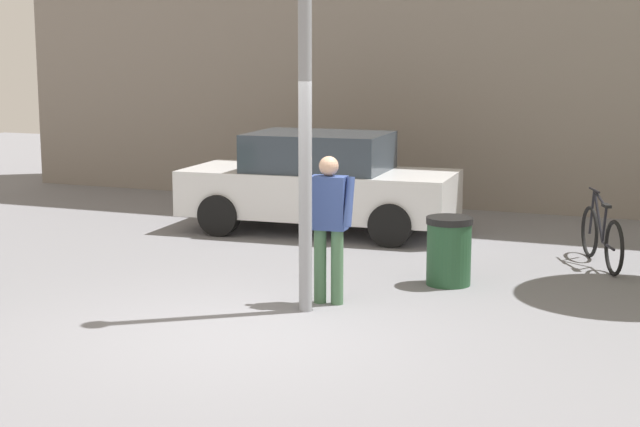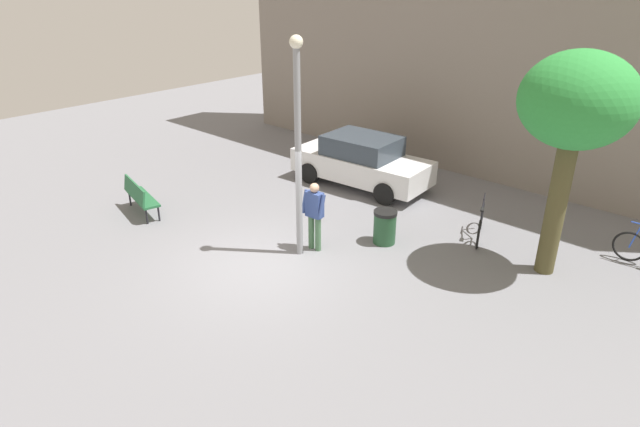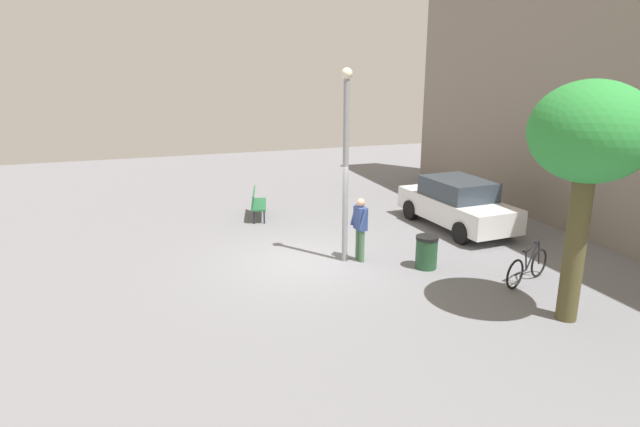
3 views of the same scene
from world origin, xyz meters
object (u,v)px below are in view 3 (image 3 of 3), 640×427
Objects in this scene: trash_bin at (426,252)px; park_bench at (257,202)px; person_by_lamppost at (360,225)px; parked_car_white at (457,204)px; lamppost at (346,156)px; bicycle_black at (528,267)px; plaza_tree at (590,138)px.

park_bench is at bearing -152.70° from trash_bin.
person_by_lamppost is 0.39× the size of parked_car_white.
lamppost is 1.13× the size of parked_car_white.
plaza_tree is at bearing -15.40° from bicycle_black.
park_bench is (-4.84, -1.66, -0.42)m from person_by_lamppost.
bicycle_black reaches higher than trash_bin.
lamppost is 5.05m from parked_car_white.
lamppost is at bearing -123.30° from trash_bin.
parked_car_white is (-1.60, 4.36, -1.98)m from lamppost.
plaza_tree is at bearing 24.87° from park_bench.
park_bench is at bearing -118.92° from parked_car_white.
park_bench is at bearing -155.13° from plaza_tree.
bicycle_black is (2.63, 3.14, -0.58)m from person_by_lamppost.
park_bench is 10.68m from plaza_tree.
bicycle_black is at bearing 47.77° from trash_bin.
bicycle_black is 2.38m from trash_bin.
parked_car_white is 3.81m from trash_bin.
parked_car_white reaches higher than park_bench.
person_by_lamppost is 1.80m from trash_bin.
person_by_lamppost reaches higher than trash_bin.
parked_car_white reaches higher than bicycle_black.
bicycle_black is at bearing 32.68° from park_bench.
person_by_lamppost is 0.35× the size of plaza_tree.
trash_bin is at bearing -43.51° from parked_car_white.
bicycle_black reaches higher than park_bench.
park_bench is 0.39× the size of parked_car_white.
person_by_lamppost is 2.00× the size of trash_bin.
lamppost is at bearing -128.05° from bicycle_black.
lamppost reaches higher than plaza_tree.
park_bench is at bearing -161.11° from person_by_lamppost.
plaza_tree is 5.66× the size of trash_bin.
trash_bin is (-3.40, -1.27, -3.24)m from plaza_tree.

